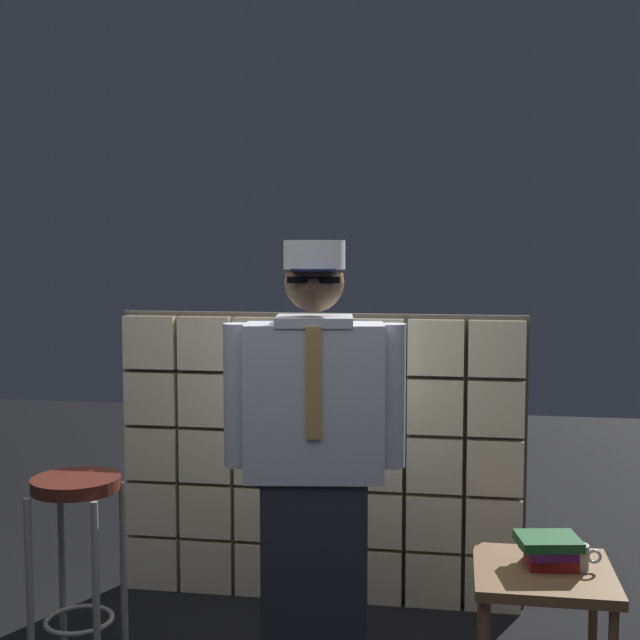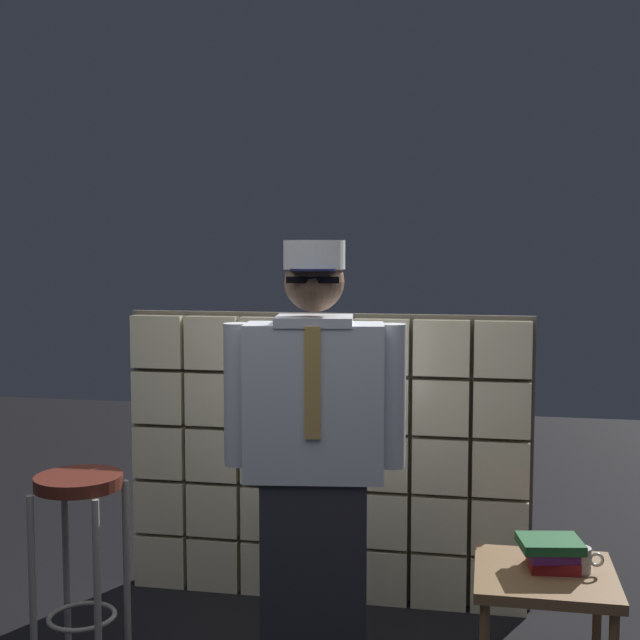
% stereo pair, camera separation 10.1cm
% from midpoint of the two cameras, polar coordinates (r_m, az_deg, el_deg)
% --- Properties ---
extents(glass_block_wall, '(1.96, 0.10, 1.40)m').
position_cam_midpoint_polar(glass_block_wall, '(4.14, -0.82, -9.31)').
color(glass_block_wall, beige).
rests_on(glass_block_wall, ground).
extents(standing_person, '(0.69, 0.33, 1.72)m').
position_cam_midpoint_polar(standing_person, '(3.25, -1.28, -9.34)').
color(standing_person, '#28282D').
rests_on(standing_person, ground).
extents(bar_stool, '(0.34, 0.34, 0.81)m').
position_cam_midpoint_polar(bar_stool, '(3.54, -16.77, -13.33)').
color(bar_stool, '#592319').
rests_on(bar_stool, ground).
extents(side_table, '(0.52, 0.52, 0.48)m').
position_cam_midpoint_polar(side_table, '(3.46, 13.88, -16.84)').
color(side_table, brown).
rests_on(side_table, ground).
extents(book_stack, '(0.26, 0.23, 0.11)m').
position_cam_midpoint_polar(book_stack, '(3.46, 14.25, -14.69)').
color(book_stack, maroon).
rests_on(book_stack, side_table).
extents(coffee_mug, '(0.13, 0.08, 0.09)m').
position_cam_midpoint_polar(coffee_mug, '(3.46, 16.13, -14.99)').
color(coffee_mug, silver).
rests_on(coffee_mug, side_table).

